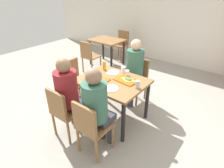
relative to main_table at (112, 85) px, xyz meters
The scene contains 26 objects.
ground_plane 0.65m from the main_table, ahead, with size 10.00×10.00×0.02m, color #9E998E.
back_wall 3.29m from the main_table, 90.00° to the left, with size 10.00×0.10×2.80m, color silver.
main_table is the anchor object (origin of this frame).
chair_near_left 0.86m from the main_table, 108.58° to the right, with size 0.40×0.40×0.85m.
chair_near_right 0.86m from the main_table, 71.42° to the right, with size 0.40×0.40×0.85m.
chair_far_side 0.82m from the main_table, 90.00° to the left, with size 0.40×0.40×0.85m.
chair_left_end 0.93m from the main_table, behind, with size 0.40×0.40×0.85m.
person_in_red 0.72m from the main_table, 112.17° to the right, with size 0.32×0.42×1.26m.
person_in_brown_jacket 0.72m from the main_table, 67.83° to the right, with size 0.32×0.42×1.26m.
person_far_side 0.67m from the main_table, 90.00° to the left, with size 0.32×0.42×1.26m.
tray_red_near 0.26m from the main_table, 142.23° to the right, with size 0.36×0.26×0.02m, color #D85914.
tray_red_far 0.25m from the main_table, 33.59° to the left, with size 0.36×0.26×0.02m, color #D85914.
paper_plate_center 0.30m from the main_table, 125.14° to the left, with size 0.22×0.22×0.01m, color white.
paper_plate_near_edge 0.30m from the main_table, 54.86° to the right, with size 0.22×0.22×0.01m, color white.
pizza_slice_a 0.29m from the main_table, 145.03° to the right, with size 0.15×0.24×0.02m.
pizza_slice_b 0.29m from the main_table, 35.55° to the left, with size 0.20×0.14×0.02m.
plastic_cup_a 0.39m from the main_table, 94.34° to the left, with size 0.07×0.07×0.10m, color white.
plastic_cup_b 0.39m from the main_table, 85.66° to the right, with size 0.07×0.07×0.10m, color white.
plastic_cup_c 0.46m from the main_table, behind, with size 0.07×0.07×0.10m, color white.
plastic_cup_d 0.33m from the main_table, 68.34° to the left, with size 0.07×0.07×0.10m, color white.
soda_can 0.49m from the main_table, ahead, with size 0.07×0.07×0.12m, color #B7BCC6.
condiment_bottle 0.46m from the main_table, 146.75° to the left, with size 0.06×0.06×0.16m, color orange.
foil_bundle 0.48m from the main_table, behind, with size 0.10×0.10×0.10m, color silver.
background_table 2.49m from the main_table, 131.18° to the left, with size 0.90×0.70×0.74m.
background_chair_near 2.00m from the main_table, 145.19° to the left, with size 0.40×0.40×0.85m.
background_chair_far 3.08m from the main_table, 122.16° to the left, with size 0.40×0.40×0.85m.
Camera 1 is at (1.60, -2.06, 2.09)m, focal length 29.25 mm.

